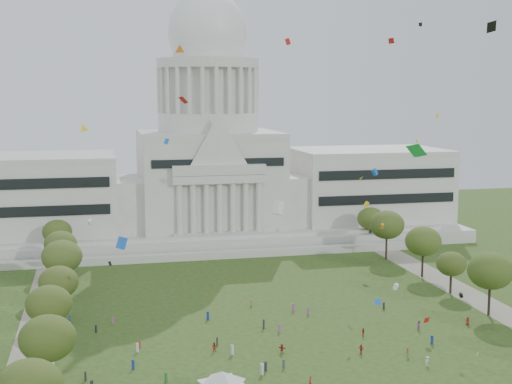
# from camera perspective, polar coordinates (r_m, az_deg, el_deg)

# --- Properties ---
(ground) EXTENTS (400.00, 400.00, 0.00)m
(ground) POSITION_cam_1_polar(r_m,az_deg,el_deg) (127.85, 4.62, -13.48)
(ground) COLOR #2F4717
(ground) RESTS_ON ground
(capitol) EXTENTS (160.00, 64.50, 91.30)m
(capitol) POSITION_cam_1_polar(r_m,az_deg,el_deg) (231.18, -3.79, 1.86)
(capitol) COLOR beige
(capitol) RESTS_ON ground
(path_left) EXTENTS (8.00, 160.00, 0.04)m
(path_left) POSITION_cam_1_polar(r_m,az_deg,el_deg) (151.28, -16.98, -10.37)
(path_left) COLOR gray
(path_left) RESTS_ON ground
(path_right) EXTENTS (8.00, 160.00, 0.04)m
(path_right) POSITION_cam_1_polar(r_m,az_deg,el_deg) (172.70, 17.05, -8.09)
(path_right) COLOR gray
(path_right) RESTS_ON ground
(row_tree_l_1) EXTENTS (8.86, 8.86, 12.59)m
(row_tree_l_1) POSITION_cam_1_polar(r_m,az_deg,el_deg) (116.98, -16.35, -11.18)
(row_tree_l_1) COLOR black
(row_tree_l_1) RESTS_ON ground
(row_tree_l_2) EXTENTS (8.42, 8.42, 11.97)m
(row_tree_l_2) POSITION_cam_1_polar(r_m,az_deg,el_deg) (136.47, -16.25, -8.61)
(row_tree_l_2) COLOR black
(row_tree_l_2) RESTS_ON ground
(row_tree_r_2) EXTENTS (9.55, 9.55, 13.58)m
(row_tree_r_2) POSITION_cam_1_polar(r_m,az_deg,el_deg) (157.94, 18.25, -6.01)
(row_tree_r_2) COLOR black
(row_tree_r_2) RESTS_ON ground
(row_tree_l_3) EXTENTS (8.12, 8.12, 11.55)m
(row_tree_l_3) POSITION_cam_1_polar(r_m,az_deg,el_deg) (152.49, -15.53, -6.96)
(row_tree_l_3) COLOR black
(row_tree_l_3) RESTS_ON ground
(row_tree_r_3) EXTENTS (7.01, 7.01, 9.98)m
(row_tree_r_3) POSITION_cam_1_polar(r_m,az_deg,el_deg) (173.01, 15.37, -5.58)
(row_tree_r_3) COLOR black
(row_tree_r_3) RESTS_ON ground
(row_tree_l_4) EXTENTS (9.29, 9.29, 13.21)m
(row_tree_l_4) POSITION_cam_1_polar(r_m,az_deg,el_deg) (170.17, -15.26, -5.00)
(row_tree_l_4) COLOR black
(row_tree_l_4) RESTS_ON ground
(row_tree_r_4) EXTENTS (9.19, 9.19, 13.06)m
(row_tree_r_4) POSITION_cam_1_polar(r_m,az_deg,el_deg) (186.19, 13.23, -3.86)
(row_tree_r_4) COLOR black
(row_tree_r_4) RESTS_ON ground
(row_tree_l_5) EXTENTS (8.33, 8.33, 11.85)m
(row_tree_l_5) POSITION_cam_1_polar(r_m,az_deg,el_deg) (188.58, -15.37, -4.05)
(row_tree_l_5) COLOR black
(row_tree_l_5) RESTS_ON ground
(row_tree_r_5) EXTENTS (9.82, 9.82, 13.96)m
(row_tree_r_5) POSITION_cam_1_polar(r_m,az_deg,el_deg) (203.49, 10.43, -2.60)
(row_tree_r_5) COLOR black
(row_tree_r_5) RESTS_ON ground
(row_tree_l_6) EXTENTS (8.19, 8.19, 11.64)m
(row_tree_l_6) POSITION_cam_1_polar(r_m,az_deg,el_deg) (206.46, -15.62, -3.08)
(row_tree_l_6) COLOR black
(row_tree_l_6) RESTS_ON ground
(row_tree_r_6) EXTENTS (8.42, 8.42, 11.97)m
(row_tree_r_6) POSITION_cam_1_polar(r_m,az_deg,el_deg) (220.96, 9.18, -2.12)
(row_tree_r_6) COLOR black
(row_tree_r_6) RESTS_ON ground
(event_tent) EXTENTS (10.04, 10.04, 4.59)m
(event_tent) POSITION_cam_1_polar(r_m,az_deg,el_deg) (112.46, -2.73, -14.59)
(event_tent) COLOR #4C4C4C
(event_tent) RESTS_ON ground
(person_0) EXTENTS (0.99, 0.89, 1.70)m
(person_0) POSITION_cam_1_polar(r_m,az_deg,el_deg) (152.69, 16.57, -9.86)
(person_0) COLOR #B21E1E
(person_0) RESTS_ON ground
(person_2) EXTENTS (1.09, 1.03, 1.93)m
(person_2) POSITION_cam_1_polar(r_m,az_deg,el_deg) (147.14, 12.94, -10.36)
(person_2) COLOR #994C8C
(person_2) RESTS_ON ground
(person_3) EXTENTS (0.68, 1.21, 1.83)m
(person_3) POSITION_cam_1_polar(r_m,az_deg,el_deg) (132.88, 12.02, -12.37)
(person_3) COLOR olive
(person_3) RESTS_ON ground
(person_4) EXTENTS (1.00, 1.24, 1.85)m
(person_4) POSITION_cam_1_polar(r_m,az_deg,el_deg) (132.45, 8.40, -12.34)
(person_4) COLOR #B21E1E
(person_4) RESTS_ON ground
(person_5) EXTENTS (1.65, 1.55, 1.75)m
(person_5) POSITION_cam_1_polar(r_m,az_deg,el_deg) (131.58, 2.08, -12.42)
(person_5) COLOR #B21E1E
(person_5) RESTS_ON ground
(person_7) EXTENTS (0.75, 0.77, 1.71)m
(person_7) POSITION_cam_1_polar(r_m,az_deg,el_deg) (118.24, 4.36, -14.86)
(person_7) COLOR #B21E1E
(person_7) RESTS_ON ground
(person_8) EXTENTS (1.00, 0.80, 1.78)m
(person_8) POSITION_cam_1_polar(r_m,az_deg,el_deg) (132.50, -3.38, -12.27)
(person_8) COLOR #B21E1E
(person_8) RESTS_ON ground
(person_9) EXTENTS (1.20, 1.06, 1.67)m
(person_9) POSITION_cam_1_polar(r_m,az_deg,el_deg) (129.49, 13.55, -13.00)
(person_9) COLOR silver
(person_9) RESTS_ON ground
(person_10) EXTENTS (0.61, 1.02, 1.68)m
(person_10) POSITION_cam_1_polar(r_m,az_deg,el_deg) (141.51, 8.58, -11.04)
(person_10) COLOR #B21E1E
(person_10) RESTS_ON ground
(distant_crowd) EXTENTS (66.81, 38.69, 1.93)m
(distant_crowd) POSITION_cam_1_polar(r_m,az_deg,el_deg) (136.83, -2.89, -11.63)
(distant_crowd) COLOR #26262B
(distant_crowd) RESTS_ON ground
(kite_swarm) EXTENTS (86.68, 98.96, 56.59)m
(kite_swarm) POSITION_cam_1_polar(r_m,az_deg,el_deg) (124.13, 4.19, -0.90)
(kite_swarm) COLOR yellow
(kite_swarm) RESTS_ON ground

